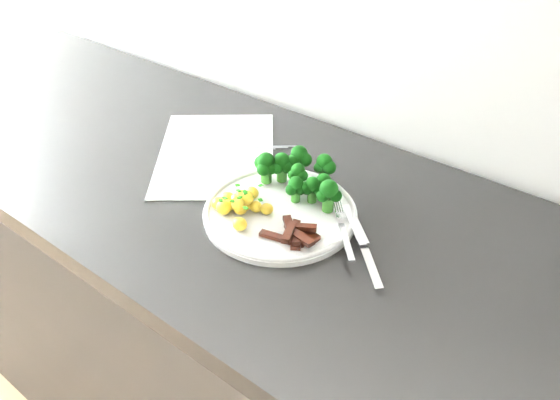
{
  "coord_description": "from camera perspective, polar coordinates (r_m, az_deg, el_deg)",
  "views": [
    {
      "loc": [
        0.46,
        1.12,
        1.41
      ],
      "look_at": [
        0.04,
        1.67,
        0.9
      ],
      "focal_mm": 34.67,
      "sensor_mm": 36.0,
      "label": 1
    }
  ],
  "objects": [
    {
      "name": "knife",
      "position": [
        0.81,
        9.03,
        -5.63
      ],
      "size": [
        0.15,
        0.14,
        0.02
      ],
      "color": "silver",
      "rests_on": "plate"
    },
    {
      "name": "fork",
      "position": [
        0.83,
        6.77,
        -3.38
      ],
      "size": [
        0.1,
        0.12,
        0.01
      ],
      "color": "silver",
      "rests_on": "plate"
    },
    {
      "name": "broccoli",
      "position": [
        0.91,
        2.14,
        2.9
      ],
      "size": [
        0.18,
        0.11,
        0.07
      ],
      "color": "#27611B",
      "rests_on": "plate"
    },
    {
      "name": "potatoes",
      "position": [
        0.87,
        -4.3,
        -0.37
      ],
      "size": [
        0.09,
        0.1,
        0.04
      ],
      "color": "yellow",
      "rests_on": "plate"
    },
    {
      "name": "beef_strips",
      "position": [
        0.82,
        1.62,
        -3.52
      ],
      "size": [
        0.09,
        0.07,
        0.02
      ],
      "color": "black",
      "rests_on": "plate"
    },
    {
      "name": "plate",
      "position": [
        0.88,
        0.0,
        -1.2
      ],
      "size": [
        0.25,
        0.25,
        0.01
      ],
      "color": "white",
      "rests_on": "counter"
    },
    {
      "name": "recipe_paper",
      "position": [
        1.05,
        -6.72,
        4.98
      ],
      "size": [
        0.36,
        0.38,
        0.0
      ],
      "color": "white",
      "rests_on": "counter"
    }
  ]
}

